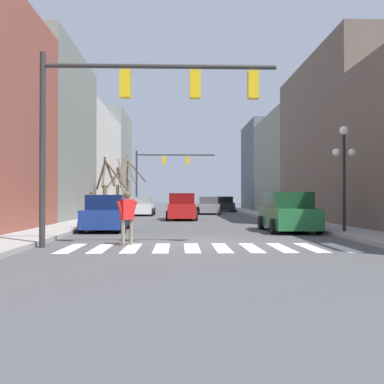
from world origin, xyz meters
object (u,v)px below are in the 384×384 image
at_px(street_tree_left_mid, 128,184).
at_px(street_tree_right_near, 106,186).
at_px(traffic_signal_near, 133,102).
at_px(car_driving_toward_lane, 208,206).
at_px(pedestrian_crossing_street, 91,202).
at_px(pedestrian_near_right_corner, 127,213).
at_px(car_at_intersection, 224,205).
at_px(car_parked_left_far, 288,213).
at_px(street_lamp_right_corner, 344,157).
at_px(street_tree_left_near, 118,189).
at_px(car_parked_left_near, 141,207).
at_px(car_driving_away_lane, 182,207).
at_px(car_parked_left_mid, 107,214).
at_px(traffic_signal_far, 160,167).

bearing_deg(street_tree_left_mid, street_tree_right_near, -90.40).
xyz_separation_m(traffic_signal_near, car_driving_toward_lane, (4.09, 27.26, -3.67)).
xyz_separation_m(pedestrian_crossing_street, pedestrian_near_right_corner, (4.16, -15.58, -0.22)).
bearing_deg(street_tree_right_near, car_at_intersection, 54.48).
height_order(traffic_signal_near, car_parked_left_far, traffic_signal_near).
bearing_deg(pedestrian_crossing_street, traffic_signal_near, -26.45).
distance_m(street_lamp_right_corner, car_at_intersection, 30.49).
distance_m(pedestrian_crossing_street, street_tree_left_near, 7.15).
xyz_separation_m(car_parked_left_near, car_driving_away_lane, (3.36, -7.49, 0.10)).
relative_size(car_driving_away_lane, street_tree_left_mid, 0.80).
bearing_deg(traffic_signal_near, street_tree_left_near, 98.76).
xyz_separation_m(car_parked_left_mid, car_driving_toward_lane, (5.95, 20.41, -0.02)).
bearing_deg(street_tree_right_near, pedestrian_crossing_street, -95.30).
xyz_separation_m(car_at_intersection, pedestrian_crossing_street, (-10.74, -18.44, 0.48)).
distance_m(car_parked_left_near, car_at_intersection, 13.00).
relative_size(car_parked_left_near, car_parked_left_mid, 1.07).
xyz_separation_m(car_driving_away_lane, street_tree_left_mid, (-5.54, 16.56, 2.09)).
xyz_separation_m(street_lamp_right_corner, street_tree_left_mid, (-12.04, 29.25, -0.24)).
height_order(car_parked_left_mid, car_parked_left_far, car_parked_left_far).
height_order(car_at_intersection, street_tree_left_mid, street_tree_left_mid).
height_order(car_parked_left_far, pedestrian_near_right_corner, car_parked_left_far).
bearing_deg(traffic_signal_far, street_lamp_right_corner, -71.86).
relative_size(car_driving_toward_lane, street_tree_right_near, 1.08).
bearing_deg(car_parked_left_far, pedestrian_crossing_street, 46.82).
bearing_deg(car_driving_away_lane, pedestrian_near_right_corner, -6.40).
relative_size(traffic_signal_far, street_tree_right_near, 1.74).
distance_m(car_parked_left_far, car_at_intersection, 28.45).
height_order(street_lamp_right_corner, pedestrian_crossing_street, street_lamp_right_corner).
bearing_deg(car_at_intersection, street_tree_left_near, 138.96).
height_order(traffic_signal_near, pedestrian_near_right_corner, traffic_signal_near).
distance_m(car_driving_away_lane, street_tree_right_near, 6.62).
xyz_separation_m(traffic_signal_far, street_tree_right_near, (-3.62, -10.16, -2.13)).
relative_size(car_parked_left_mid, car_driving_toward_lane, 0.88).
xyz_separation_m(street_lamp_right_corner, car_parked_left_far, (-1.82, 1.89, -2.36)).
bearing_deg(car_parked_left_far, car_at_intersection, -0.14).
height_order(traffic_signal_far, car_driving_away_lane, traffic_signal_far).
bearing_deg(pedestrian_near_right_corner, car_driving_toward_lane, -135.33).
distance_m(pedestrian_near_right_corner, street_tree_right_near, 19.90).
bearing_deg(street_tree_left_mid, pedestrian_near_right_corner, -83.58).
xyz_separation_m(car_driving_toward_lane, street_tree_left_mid, (-8.03, 6.26, 2.19)).
xyz_separation_m(traffic_signal_near, street_tree_left_mid, (-3.93, 33.52, -1.49)).
bearing_deg(pedestrian_crossing_street, street_tree_left_mid, 136.88).
bearing_deg(street_lamp_right_corner, car_driving_toward_lane, 99.90).
bearing_deg(car_parked_left_far, street_tree_left_near, 30.03).
bearing_deg(street_lamp_right_corner, traffic_signal_near, -152.16).
bearing_deg(car_driving_toward_lane, car_driving_away_lane, 166.44).
relative_size(traffic_signal_near, car_driving_toward_lane, 1.51).
relative_size(pedestrian_near_right_corner, street_tree_left_mid, 0.29).
bearing_deg(street_tree_left_near, pedestrian_crossing_street, -96.58).
bearing_deg(car_parked_left_far, traffic_signal_near, 134.50).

